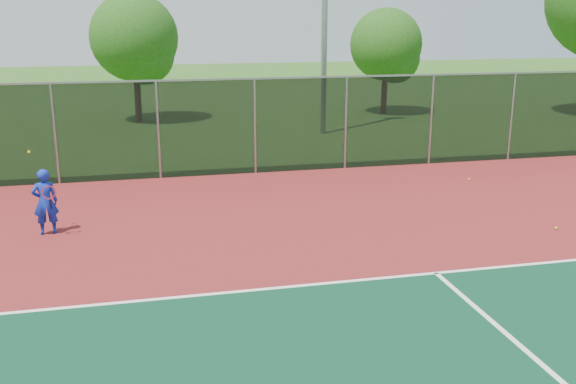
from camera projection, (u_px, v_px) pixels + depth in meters
ground at (399, 365)px, 9.35m from camera, size 120.00×120.00×0.00m
court_apron at (355, 306)px, 11.23m from camera, size 30.00×20.00×0.02m
fence_back at (255, 125)px, 20.21m from camera, size 30.00×0.06×3.03m
tennis_player at (45, 202)px, 14.68m from camera, size 0.62×0.64×1.97m
practice_ball_3 at (556, 228)px, 15.17m from camera, size 0.07×0.07×0.07m
practice_ball_5 at (469, 179)px, 19.66m from camera, size 0.07×0.07×0.07m
tree_back_left at (137, 42)px, 29.54m from camera, size 4.04×4.04×5.93m
tree_back_mid at (388, 48)px, 32.12m from camera, size 3.60×3.60×5.29m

